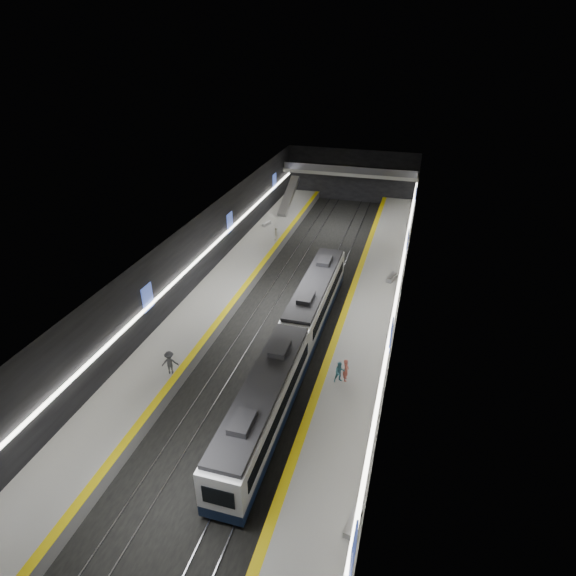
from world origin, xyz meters
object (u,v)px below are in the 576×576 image
(bench_left_far, at_px, (266,224))
(bench_right_far, at_px, (391,277))
(bench_right_near, at_px, (353,523))
(escalator, at_px, (289,196))
(passenger_right_a, at_px, (346,370))
(train, at_px, (294,342))
(passenger_left_b, at_px, (170,363))
(passenger_left_a, at_px, (276,234))
(passenger_right_b, at_px, (340,372))

(bench_left_far, height_order, bench_right_far, bench_right_far)
(bench_left_far, bearing_deg, bench_right_near, -51.07)
(escalator, distance_m, passenger_right_a, 38.49)
(train, xyz_separation_m, bench_left_far, (-11.03, 26.47, -1.00))
(passenger_left_b, bearing_deg, bench_right_far, -147.87)
(train, height_order, bench_right_far, train)
(train, distance_m, passenger_right_a, 4.99)
(passenger_left_a, bearing_deg, escalator, 172.59)
(bench_right_near, bearing_deg, escalator, 119.51)
(bench_left_far, xyz_separation_m, bench_right_far, (17.35, -11.18, 0.04))
(bench_right_far, relative_size, passenger_left_a, 1.27)
(passenger_right_a, height_order, passenger_right_b, passenger_right_a)
(passenger_right_a, relative_size, passenger_left_a, 1.17)
(train, distance_m, passenger_left_b, 9.64)
(bench_left_far, relative_size, passenger_left_a, 1.05)
(escalator, xyz_separation_m, passenger_right_a, (14.55, -35.63, -0.99))
(passenger_right_a, distance_m, passenger_left_a, 27.33)
(bench_left_far, distance_m, passenger_left_a, 5.19)
(escalator, relative_size, passenger_left_a, 5.14)
(escalator, height_order, bench_right_far, escalator)
(bench_right_near, bearing_deg, passenger_left_b, 159.79)
(train, distance_m, bench_right_near, 15.41)
(bench_right_near, bearing_deg, passenger_left_a, 122.98)
(passenger_left_a, height_order, passenger_left_b, passenger_left_b)
(escalator, distance_m, bench_right_near, 50.28)
(bench_right_near, bearing_deg, train, 126.82)
(train, distance_m, bench_right_far, 16.58)
(escalator, bearing_deg, passenger_left_b, -87.50)
(escalator, distance_m, passenger_left_a, 11.70)
(bench_right_near, relative_size, passenger_left_b, 0.93)
(bench_right_near, height_order, passenger_right_b, passenger_right_b)
(bench_right_near, xyz_separation_m, bench_right_far, (-0.68, 28.99, 0.02))
(passenger_right_b, relative_size, passenger_left_b, 0.89)
(bench_right_near, distance_m, passenger_right_b, 11.73)
(bench_right_far, height_order, passenger_right_a, passenger_right_a)
(escalator, distance_m, passenger_left_b, 38.50)
(escalator, distance_m, bench_left_far, 7.39)
(bench_left_far, height_order, passenger_right_b, passenger_right_b)
(bench_left_far, bearing_deg, bench_right_far, -18.03)
(passenger_left_a, bearing_deg, passenger_right_a, 12.62)
(escalator, bearing_deg, passenger_left_a, -81.86)
(train, xyz_separation_m, passenger_left_b, (-8.32, -4.86, -0.23))
(bench_right_far, bearing_deg, bench_left_far, 160.37)
(escalator, relative_size, bench_right_near, 4.47)
(bench_right_near, height_order, passenger_right_a, passenger_right_a)
(bench_left_far, xyz_separation_m, passenger_right_b, (15.18, -28.80, 0.66))
(bench_left_far, bearing_deg, escalator, 96.51)
(escalator, bearing_deg, passenger_right_a, -67.79)
(escalator, bearing_deg, passenger_right_b, -68.51)
(train, bearing_deg, passenger_right_a, -24.10)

